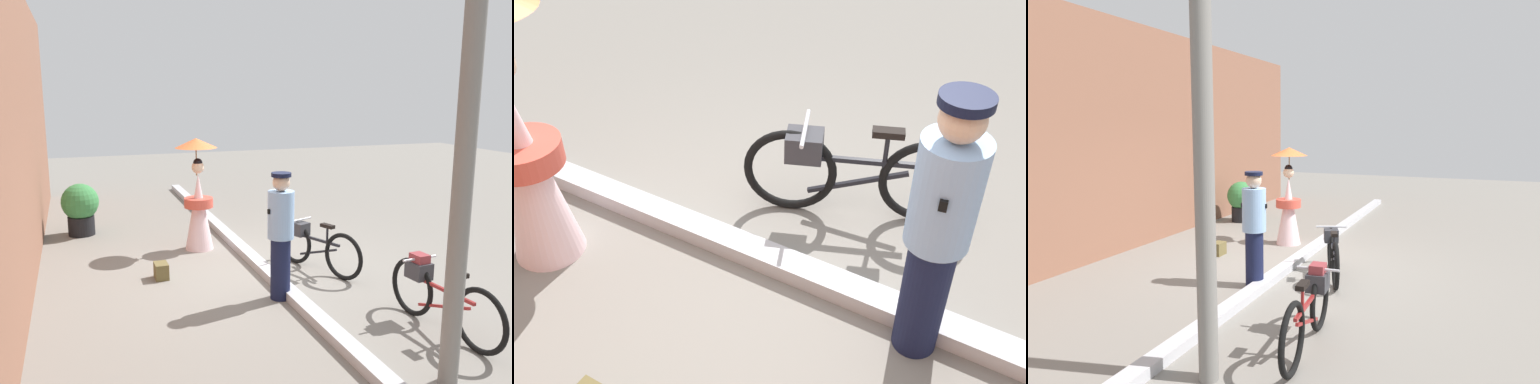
% 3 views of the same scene
% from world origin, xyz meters
% --- Properties ---
extents(ground_plane, '(30.00, 30.00, 0.00)m').
position_xyz_m(ground_plane, '(0.00, 0.00, 0.00)').
color(ground_plane, gray).
extents(building_wall, '(14.00, 0.40, 4.19)m').
position_xyz_m(building_wall, '(0.00, 3.39, 2.10)').
color(building_wall, brown).
rests_on(building_wall, ground_plane).
extents(sidewalk_curb, '(14.00, 0.20, 0.12)m').
position_xyz_m(sidewalk_curb, '(0.00, 0.00, 0.06)').
color(sidewalk_curb, '#B2B2B7').
rests_on(sidewalk_curb, ground_plane).
extents(bicycle_near_officer, '(1.76, 0.48, 0.80)m').
position_xyz_m(bicycle_near_officer, '(-2.46, -1.22, 0.42)').
color(bicycle_near_officer, black).
rests_on(bicycle_near_officer, ground_plane).
extents(bicycle_far_side, '(1.58, 0.71, 0.76)m').
position_xyz_m(bicycle_far_side, '(-0.18, -0.77, 0.39)').
color(bicycle_far_side, black).
rests_on(bicycle_far_side, ground_plane).
extents(person_officer, '(0.34, 0.38, 1.67)m').
position_xyz_m(person_officer, '(-1.03, 0.13, 0.89)').
color(person_officer, '#141938').
rests_on(person_officer, ground_plane).
extents(person_with_parasol, '(0.71, 0.71, 1.90)m').
position_xyz_m(person_with_parasol, '(1.47, 0.63, 0.91)').
color(person_with_parasol, silver).
rests_on(person_with_parasol, ground_plane).
extents(potted_plant_by_door, '(0.70, 0.68, 0.97)m').
position_xyz_m(potted_plant_by_door, '(3.06, 2.51, 0.54)').
color(potted_plant_by_door, black).
rests_on(potted_plant_by_door, ground_plane).
extents(backpack_on_pavement, '(0.27, 0.19, 0.23)m').
position_xyz_m(backpack_on_pavement, '(0.22, 1.48, 0.12)').
color(backpack_on_pavement, brown).
rests_on(backpack_on_pavement, ground_plane).
extents(utility_pole, '(0.18, 0.18, 4.80)m').
position_xyz_m(utility_pole, '(-3.43, -0.59, 2.40)').
color(utility_pole, slate).
rests_on(utility_pole, ground_plane).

